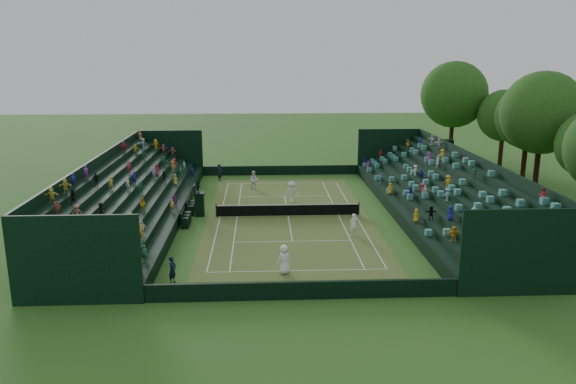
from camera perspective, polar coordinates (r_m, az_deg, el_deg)
name	(u,v)px	position (r m, az deg, el deg)	size (l,w,h in m)	color
ground	(288,216)	(45.55, 0.00, -2.44)	(160.00, 160.00, 0.00)	#316720
court_surface	(288,216)	(45.55, 0.00, -2.44)	(12.97, 26.77, 0.01)	#386C24
perimeter_wall_north	(281,170)	(60.84, -0.73, 2.22)	(17.17, 0.20, 1.00)	black
perimeter_wall_south	(303,290)	(30.46, 1.48, -9.96)	(17.17, 0.20, 1.00)	black
perimeter_wall_east	(392,209)	(46.59, 10.48, -1.67)	(0.20, 31.77, 1.00)	black
perimeter_wall_west	(183,211)	(45.81, -10.67, -1.95)	(0.20, 31.77, 1.00)	black
north_grandstand	(443,196)	(47.46, 15.46, -0.35)	(6.60, 32.00, 4.90)	black
south_grandstand	(129,199)	(46.31, -15.85, -0.73)	(6.60, 32.00, 4.90)	black
tennis_net	(288,210)	(45.41, 0.00, -1.81)	(11.67, 0.10, 1.06)	black
scoreboard_tower	(443,145)	(63.63, 15.50, 4.65)	(2.00, 1.00, 3.70)	black
tree_row	(516,114)	(60.44, 22.17, 7.38)	(11.35, 36.35, 11.99)	black
umpire_chair	(199,201)	(45.81, -9.00, -0.93)	(0.92, 0.92, 2.88)	black
courtside_chairs	(189,213)	(45.34, -10.04, -2.15)	(0.55, 5.51, 1.18)	black
player_near_west	(284,259)	(33.62, -0.38, -6.87)	(0.88, 0.57, 1.80)	white
player_near_east	(353,225)	(40.72, 6.66, -3.31)	(0.61, 0.40, 1.67)	white
player_far_west	(254,180)	(54.53, -3.47, 1.24)	(0.86, 0.67, 1.77)	white
player_far_east	(292,192)	(49.50, 0.39, 0.02)	(1.21, 0.70, 1.88)	white
line_judge_north	(220,173)	(58.29, -6.93, 1.98)	(0.64, 0.42, 1.76)	black
line_judge_south	(172,270)	(32.99, -11.66, -7.76)	(0.59, 0.39, 1.61)	black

